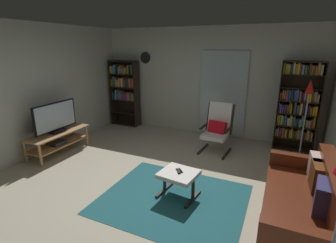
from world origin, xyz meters
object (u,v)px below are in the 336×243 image
at_px(bookshelf_near_tv, 125,88).
at_px(ottoman, 179,176).
at_px(lounge_armchair, 218,127).
at_px(bookshelf_near_sofa, 298,106).
at_px(leather_sofa, 305,205).
at_px(tv_stand, 58,139).
at_px(tv_remote, 179,171).
at_px(television, 56,118).
at_px(floor_lamp_by_shelf, 308,100).
at_px(cell_phone, 179,171).
at_px(wall_clock, 145,58).

xyz_separation_m(bookshelf_near_tv, ottoman, (2.72, -2.70, -0.72)).
bearing_deg(ottoman, lounge_armchair, 87.32).
height_order(bookshelf_near_sofa, lounge_armchair, bookshelf_near_sofa).
height_order(leather_sofa, ottoman, leather_sofa).
bearing_deg(bookshelf_near_tv, bookshelf_near_sofa, -0.37).
height_order(tv_stand, leather_sofa, leather_sofa).
height_order(bookshelf_near_tv, tv_remote, bookshelf_near_tv).
bearing_deg(bookshelf_near_sofa, television, -152.67).
distance_m(lounge_armchair, tv_remote, 1.91).
height_order(tv_stand, bookshelf_near_tv, bookshelf_near_tv).
relative_size(leather_sofa, floor_lamp_by_shelf, 1.19).
relative_size(television, cell_phone, 7.16).
bearing_deg(ottoman, bookshelf_near_tv, 135.20).
bearing_deg(bookshelf_near_tv, television, -92.92).
bearing_deg(lounge_armchair, wall_clock, 156.99).
height_order(tv_remote, wall_clock, wall_clock).
relative_size(leather_sofa, wall_clock, 6.45).
height_order(bookshelf_near_tv, floor_lamp_by_shelf, bookshelf_near_tv).
relative_size(tv_stand, cell_phone, 9.40).
bearing_deg(television, bookshelf_near_sofa, 27.33).
height_order(tv_stand, lounge_armchair, lounge_armchair).
bearing_deg(leather_sofa, floor_lamp_by_shelf, 89.22).
xyz_separation_m(tv_stand, lounge_armchair, (2.93, 1.52, 0.22)).
distance_m(ottoman, wall_clock, 3.89).
bearing_deg(ottoman, television, 171.93).
xyz_separation_m(bookshelf_near_tv, cell_phone, (2.71, -2.67, -0.65)).
bearing_deg(leather_sofa, tv_stand, 175.18).
relative_size(cell_phone, floor_lamp_by_shelf, 0.09).
relative_size(bookshelf_near_sofa, wall_clock, 6.45).
bearing_deg(bookshelf_near_tv, wall_clock, 15.61).
xyz_separation_m(bookshelf_near_sofa, cell_phone, (-1.56, -2.64, -0.57)).
bearing_deg(leather_sofa, lounge_armchair, 129.30).
relative_size(bookshelf_near_tv, leather_sofa, 0.95).
bearing_deg(cell_phone, bookshelf_near_sofa, 17.80).
height_order(bookshelf_near_sofa, floor_lamp_by_shelf, bookshelf_near_sofa).
relative_size(leather_sofa, tv_remote, 12.99).
xyz_separation_m(floor_lamp_by_shelf, wall_clock, (-3.81, 0.77, 0.65)).
relative_size(tv_stand, floor_lamp_by_shelf, 0.84).
bearing_deg(tv_remote, television, 142.55).
relative_size(bookshelf_near_sofa, cell_phone, 13.35).
xyz_separation_m(ottoman, tv_remote, (-0.00, 0.02, 0.08)).
distance_m(tv_remote, floor_lamp_by_shelf, 2.79).
bearing_deg(floor_lamp_by_shelf, lounge_armchair, -173.56).
height_order(ottoman, tv_remote, tv_remote).
relative_size(floor_lamp_by_shelf, wall_clock, 5.43).
distance_m(ottoman, tv_remote, 0.08).
xyz_separation_m(tv_remote, floor_lamp_by_shelf, (1.68, 2.08, 0.81)).
bearing_deg(lounge_armchair, tv_stand, -152.50).
height_order(bookshelf_near_sofa, tv_remote, bookshelf_near_sofa).
xyz_separation_m(lounge_armchair, cell_phone, (-0.09, -1.88, -0.14)).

